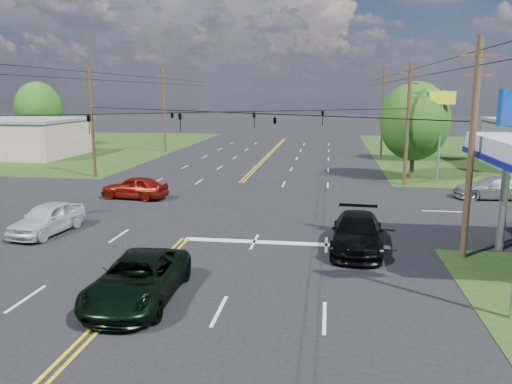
% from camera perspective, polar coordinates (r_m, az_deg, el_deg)
% --- Properties ---
extents(ground, '(280.00, 280.00, 0.00)m').
position_cam_1_polar(ground, '(32.81, -4.18, -1.42)').
color(ground, black).
rests_on(ground, ground).
extents(grass_nw, '(46.00, 48.00, 0.03)m').
position_cam_1_polar(grass_nw, '(76.25, -25.24, 4.78)').
color(grass_nw, '#1D3A12').
rests_on(grass_nw, ground).
extents(stop_bar, '(10.00, 0.50, 0.02)m').
position_cam_1_polar(stop_bar, '(24.41, 3.31, -5.88)').
color(stop_bar, silver).
rests_on(stop_bar, ground).
extents(retail_nw, '(16.00, 11.00, 4.00)m').
position_cam_1_polar(retail_nw, '(65.03, -26.51, 5.51)').
color(retail_nw, tan).
rests_on(retail_nw, ground).
extents(pole_se, '(1.60, 0.28, 9.50)m').
position_cam_1_polar(pole_se, '(23.16, 23.42, 4.71)').
color(pole_se, '#3B2D19').
rests_on(pole_se, ground).
extents(pole_nw, '(1.60, 0.28, 9.50)m').
position_cam_1_polar(pole_nw, '(44.99, -18.24, 7.81)').
color(pole_nw, '#3B2D19').
rests_on(pole_nw, ground).
extents(pole_ne, '(1.60, 0.28, 9.50)m').
position_cam_1_polar(pole_ne, '(40.76, 16.94, 7.58)').
color(pole_ne, '#3B2D19').
rests_on(pole_ne, ground).
extents(pole_left_far, '(1.60, 0.28, 10.00)m').
position_cam_1_polar(pole_left_far, '(62.56, -10.46, 9.22)').
color(pole_left_far, '#3B2D19').
rests_on(pole_left_far, ground).
extents(pole_right_far, '(1.60, 0.28, 10.00)m').
position_cam_1_polar(pole_right_far, '(59.59, 14.28, 8.97)').
color(pole_right_far, '#3B2D19').
rests_on(pole_right_far, ground).
extents(span_wire_signals, '(26.00, 18.00, 1.13)m').
position_cam_1_polar(span_wire_signals, '(32.04, -4.33, 9.10)').
color(span_wire_signals, black).
rests_on(span_wire_signals, ground).
extents(power_lines, '(26.04, 100.00, 0.64)m').
position_cam_1_polar(power_lines, '(30.10, -5.26, 13.90)').
color(power_lines, black).
rests_on(power_lines, ground).
extents(tree_right_a, '(5.70, 5.70, 8.18)m').
position_cam_1_polar(tree_right_a, '(43.87, 17.67, 7.70)').
color(tree_right_a, '#3B2D19').
rests_on(tree_right_a, ground).
extents(tree_right_b, '(4.94, 4.94, 7.09)m').
position_cam_1_polar(tree_right_b, '(56.14, 18.23, 7.67)').
color(tree_right_b, '#3B2D19').
rests_on(tree_right_b, ground).
extents(tree_far_l, '(6.08, 6.08, 8.72)m').
position_cam_1_polar(tree_far_l, '(74.32, -23.63, 8.79)').
color(tree_far_l, '#3B2D19').
rests_on(tree_far_l, ground).
extents(pickup_dkgreen, '(2.76, 5.73, 1.58)m').
position_cam_1_polar(pickup_dkgreen, '(18.16, -13.36, -9.69)').
color(pickup_dkgreen, black).
rests_on(pickup_dkgreen, ground).
extents(suv_black, '(2.64, 5.76, 1.63)m').
position_cam_1_polar(suv_black, '(23.66, 11.47, -4.59)').
color(suv_black, black).
rests_on(suv_black, ground).
extents(pickup_white, '(2.40, 4.85, 1.59)m').
position_cam_1_polar(pickup_white, '(28.05, -22.74, -2.80)').
color(pickup_white, silver).
rests_on(pickup_white, ground).
extents(sedan_red, '(4.81, 2.45, 1.57)m').
position_cam_1_polar(sedan_red, '(35.42, -13.70, 0.52)').
color(sedan_red, maroon).
rests_on(sedan_red, ground).
extents(sedan_far, '(5.49, 2.53, 1.55)m').
position_cam_1_polar(sedan_far, '(38.08, 25.57, 0.46)').
color(sedan_far, '#B3B3B8').
rests_on(sedan_far, ground).
extents(polesign_ne, '(2.05, 0.49, 7.41)m').
position_cam_1_polar(polesign_ne, '(42.18, 20.41, 8.52)').
color(polesign_ne, '#A5A5AA').
rests_on(polesign_ne, ground).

